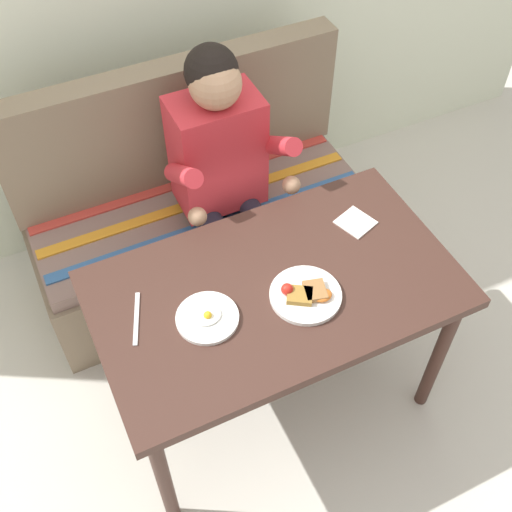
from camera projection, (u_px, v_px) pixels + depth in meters
name	position (u px, v px, depth m)	size (l,w,h in m)	color
ground_plane	(272.00, 393.00, 2.64)	(8.00, 8.00, 0.00)	beige
table	(275.00, 300.00, 2.15)	(1.20, 0.70, 0.73)	#3E251E
couch	(197.00, 217.00, 2.84)	(1.44, 0.56, 1.00)	#7D6B55
person	(225.00, 167.00, 2.44)	(0.45, 0.61, 1.21)	red
plate_breakfast	(306.00, 294.00, 2.05)	(0.23, 0.23, 0.05)	white
plate_eggs	(207.00, 318.00, 1.99)	(0.20, 0.20, 0.04)	white
napkin	(356.00, 222.00, 2.27)	(0.11, 0.12, 0.01)	white
knife	(136.00, 318.00, 2.00)	(0.01, 0.20, 0.01)	silver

